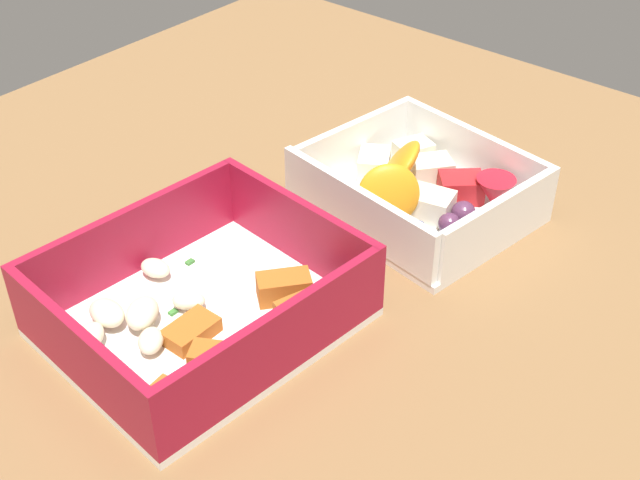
% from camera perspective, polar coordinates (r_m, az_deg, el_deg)
% --- Properties ---
extents(table_surface, '(0.80, 0.80, 0.02)m').
position_cam_1_polar(table_surface, '(0.59, -0.46, -3.00)').
color(table_surface, brown).
rests_on(table_surface, ground).
extents(pasta_container, '(0.19, 0.16, 0.06)m').
position_cam_1_polar(pasta_container, '(0.54, -8.00, -4.52)').
color(pasta_container, white).
rests_on(pasta_container, table_surface).
extents(fruit_bowl, '(0.15, 0.17, 0.05)m').
position_cam_1_polar(fruit_bowl, '(0.64, 6.91, 3.27)').
color(fruit_bowl, white).
rests_on(fruit_bowl, table_surface).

